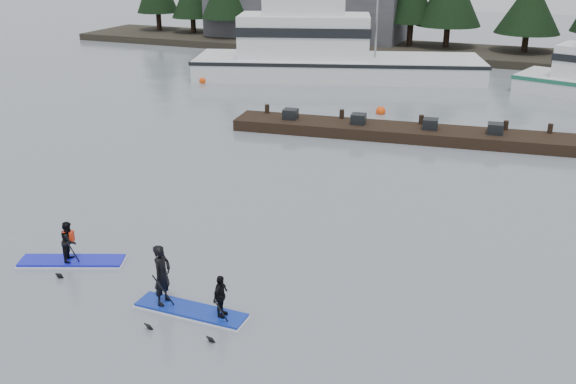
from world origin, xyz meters
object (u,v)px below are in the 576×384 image
at_px(fishing_boat_large, 329,65).
at_px(paddleboard_solo, 70,249).
at_px(paddleboard_duo, 185,290).
at_px(floating_dock, 398,132).

xyz_separation_m(fishing_boat_large, paddleboard_solo, (1.94, -29.36, -0.39)).
bearing_deg(fishing_boat_large, paddleboard_duo, -95.45).
bearing_deg(paddleboard_solo, fishing_boat_large, 71.77).
bearing_deg(paddleboard_solo, floating_dock, 48.12).
height_order(paddleboard_solo, paddleboard_duo, paddleboard_duo).
bearing_deg(paddleboard_duo, paddleboard_solo, 167.14).
height_order(fishing_boat_large, floating_dock, fishing_boat_large).
bearing_deg(paddleboard_solo, paddleboard_duo, -34.72).
bearing_deg(fishing_boat_large, floating_dock, -75.35).
distance_m(floating_dock, paddleboard_solo, 17.75).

